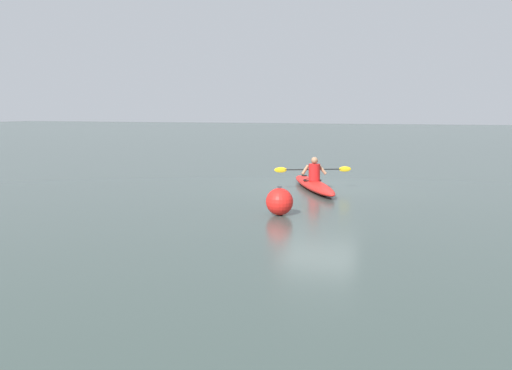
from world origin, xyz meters
The scene contains 4 objects.
ground_plane centered at (0.00, 0.00, 0.00)m, with size 160.00×160.00×0.00m, color #384742.
kayak centered at (-0.02, 0.80, 0.15)m, with size 2.71×4.50×0.29m.
kayaker centered at (-0.05, 0.85, 0.60)m, with size 2.22×1.15×0.74m.
mooring_buoy_white_far centered at (-0.37, 5.49, 0.33)m, with size 0.65×0.65×0.69m.
Camera 1 is at (-4.52, 18.80, 2.52)m, focal length 41.73 mm.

